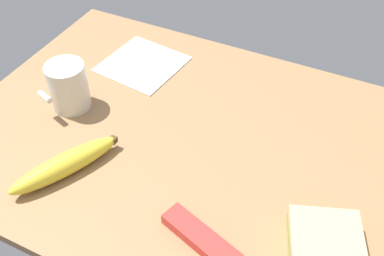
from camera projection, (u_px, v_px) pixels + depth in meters
tabletop at (192, 143)px, 87.51cm from camera, size 90.00×64.00×2.00cm
coffee_mug_black at (68, 86)px, 90.36cm from camera, size 7.73×9.97×9.80cm
sandwich_main at (324, 242)px, 68.34cm from camera, size 13.20×12.58×4.40cm
banana at (65, 165)px, 79.64cm from camera, size 12.52×20.12×3.98cm
snack_bar at (201, 238)px, 70.21cm from camera, size 14.22×7.71×2.00cm
paper_napkin at (142, 64)px, 103.74cm from camera, size 18.08×18.08×0.30cm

